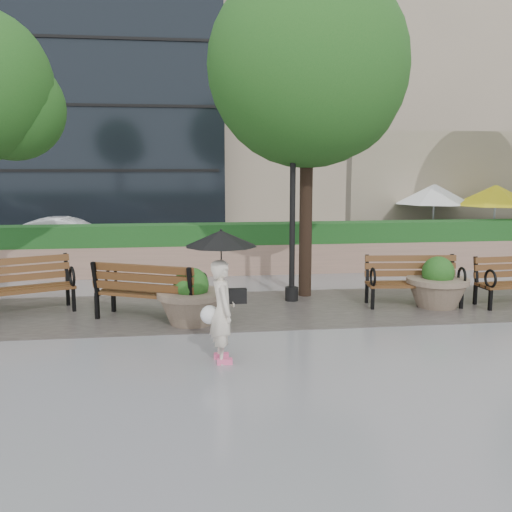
{
  "coord_description": "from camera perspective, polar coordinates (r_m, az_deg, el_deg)",
  "views": [
    {
      "loc": [
        -0.9,
        -8.12,
        2.84
      ],
      "look_at": [
        0.54,
        2.93,
        1.1
      ],
      "focal_mm": 40.0,
      "sensor_mm": 36.0,
      "label": 1
    }
  ],
  "objects": [
    {
      "name": "ground",
      "position": [
        8.65,
        -1.03,
        -10.3
      ],
      "size": [
        100.0,
        100.0,
        0.0
      ],
      "primitive_type": "plane",
      "color": "gray",
      "rests_on": "ground"
    },
    {
      "name": "cobble_strip",
      "position": [
        11.51,
        -2.71,
        -5.39
      ],
      "size": [
        28.0,
        3.2,
        0.01
      ],
      "primitive_type": "cube",
      "color": "#383330",
      "rests_on": "ground"
    },
    {
      "name": "hedge_wall",
      "position": [
        15.3,
        -3.97,
        0.68
      ],
      "size": [
        24.0,
        0.8,
        1.35
      ],
      "color": "tan",
      "rests_on": "ground"
    },
    {
      "name": "cafe_wall",
      "position": [
        20.91,
        22.55,
        5.91
      ],
      "size": [
        10.0,
        0.6,
        4.0
      ],
      "primitive_type": "cube",
      "color": "tan",
      "rests_on": "ground"
    },
    {
      "name": "cafe_hedge",
      "position": [
        18.9,
        24.26,
        0.83
      ],
      "size": [
        8.0,
        0.5,
        0.9
      ],
      "primitive_type": "cube",
      "color": "#194C1D",
      "rests_on": "ground"
    },
    {
      "name": "asphalt_street",
      "position": [
        19.35,
        -4.67,
        0.42
      ],
      "size": [
        40.0,
        7.0,
        0.0
      ],
      "primitive_type": "cube",
      "color": "black",
      "rests_on": "ground"
    },
    {
      "name": "bldg_stone",
      "position": [
        33.74,
        12.45,
        20.94
      ],
      "size": [
        18.0,
        10.0,
        20.0
      ],
      "primitive_type": "cube",
      "color": "tan",
      "rests_on": "ground"
    },
    {
      "name": "bench_1",
      "position": [
        11.99,
        -22.58,
        -3.93
      ],
      "size": [
        2.16,
        1.5,
        1.09
      ],
      "rotation": [
        0.0,
        0.0,
        0.38
      ],
      "color": "#563019",
      "rests_on": "ground"
    },
    {
      "name": "bench_2",
      "position": [
        10.88,
        -10.55,
        -4.63
      ],
      "size": [
        2.18,
        1.6,
        1.09
      ],
      "rotation": [
        0.0,
        0.0,
        2.7
      ],
      "color": "#563019",
      "rests_on": "ground"
    },
    {
      "name": "bench_3",
      "position": [
        12.19,
        15.44,
        -3.45
      ],
      "size": [
        1.97,
        0.93,
        1.02
      ],
      "rotation": [
        0.0,
        0.0,
        -0.09
      ],
      "color": "#563019",
      "rests_on": "ground"
    },
    {
      "name": "planter_left",
      "position": [
        10.48,
        -6.48,
        -4.6
      ],
      "size": [
        1.25,
        1.25,
        1.05
      ],
      "color": "#7F6B56",
      "rests_on": "ground"
    },
    {
      "name": "planter_right",
      "position": [
        12.22,
        17.68,
        -3.01
      ],
      "size": [
        1.25,
        1.25,
        1.05
      ],
      "color": "#7F6B56",
      "rests_on": "ground"
    },
    {
      "name": "lamppost",
      "position": [
        12.0,
        3.66,
        3.72
      ],
      "size": [
        0.28,
        0.28,
        4.01
      ],
      "color": "black",
      "rests_on": "ground"
    },
    {
      "name": "tree_1",
      "position": [
        12.74,
        5.82,
        17.71
      ],
      "size": [
        4.24,
        4.24,
        7.05
      ],
      "color": "black",
      "rests_on": "ground"
    },
    {
      "name": "patio_umb_white",
      "position": [
        18.84,
        17.4,
        5.89
      ],
      "size": [
        2.5,
        2.5,
        2.3
      ],
      "color": "black",
      "rests_on": "ground"
    },
    {
      "name": "patio_umb_yellow_a",
      "position": [
        18.69,
        22.84,
        5.58
      ],
      "size": [
        2.5,
        2.5,
        2.3
      ],
      "color": "black",
      "rests_on": "ground"
    },
    {
      "name": "car_right",
      "position": [
        19.2,
        -18.26,
        1.81
      ],
      "size": [
        3.8,
        1.35,
        1.25
      ],
      "primitive_type": "imported",
      "rotation": [
        0.0,
        0.0,
        1.57
      ],
      "color": "white",
      "rests_on": "ground"
    },
    {
      "name": "pedestrian",
      "position": [
        8.31,
        -3.46,
        -2.68
      ],
      "size": [
        1.05,
        1.05,
        1.93
      ],
      "rotation": [
        0.0,
        0.0,
        1.69
      ],
      "color": "#F0E1CA",
      "rests_on": "ground"
    }
  ]
}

